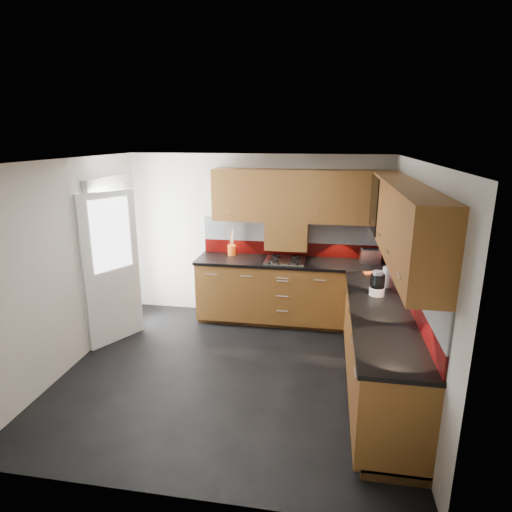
% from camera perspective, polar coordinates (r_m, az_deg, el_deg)
% --- Properties ---
extents(room, '(4.00, 3.80, 2.64)m').
position_cam_1_polar(room, '(4.55, -3.53, 1.19)').
color(room, black).
extents(base_cabinets, '(2.70, 3.20, 0.95)m').
position_cam_1_polar(base_cabinets, '(5.46, 9.49, -8.25)').
color(base_cabinets, brown).
rests_on(base_cabinets, room).
extents(countertop, '(2.72, 3.22, 0.04)m').
position_cam_1_polar(countertop, '(5.27, 9.58, -3.51)').
color(countertop, black).
rests_on(countertop, base_cabinets).
extents(backsplash, '(2.70, 3.20, 0.54)m').
position_cam_1_polar(backsplash, '(5.41, 12.09, 0.06)').
color(backsplash, '#660A09').
rests_on(backsplash, countertop).
extents(upper_cabinets, '(2.50, 3.20, 0.72)m').
position_cam_1_polar(upper_cabinets, '(5.13, 12.02, 6.42)').
color(upper_cabinets, brown).
rests_on(upper_cabinets, room).
extents(extractor_hood, '(0.60, 0.33, 0.40)m').
position_cam_1_polar(extractor_hood, '(6.10, 4.11, 2.81)').
color(extractor_hood, brown).
rests_on(extractor_hood, room).
extents(glass_cabinet, '(0.32, 0.80, 0.66)m').
position_cam_1_polar(glass_cabinet, '(5.45, 17.01, 6.89)').
color(glass_cabinet, black).
rests_on(glass_cabinet, room).
extents(back_door, '(0.42, 1.19, 2.04)m').
position_cam_1_polar(back_door, '(5.97, -18.66, -0.72)').
color(back_door, white).
rests_on(back_door, room).
extents(gas_hob, '(0.56, 0.49, 0.04)m').
position_cam_1_polar(gas_hob, '(6.02, 3.89, -0.56)').
color(gas_hob, silver).
rests_on(gas_hob, countertop).
extents(utensil_pot, '(0.12, 0.12, 0.43)m').
position_cam_1_polar(utensil_pot, '(6.30, -3.23, 0.96)').
color(utensil_pot, '#D45313').
rests_on(utensil_pot, countertop).
extents(toaster, '(0.28, 0.18, 0.20)m').
position_cam_1_polar(toaster, '(6.13, 15.00, 0.00)').
color(toaster, silver).
rests_on(toaster, countertop).
extents(food_processor, '(0.17, 0.17, 0.28)m').
position_cam_1_polar(food_processor, '(4.89, 15.86, -3.65)').
color(food_processor, white).
rests_on(food_processor, countertop).
extents(paper_towel, '(0.14, 0.14, 0.24)m').
position_cam_1_polar(paper_towel, '(5.20, 17.10, -2.68)').
color(paper_towel, white).
rests_on(paper_towel, countertop).
extents(orange_cloth, '(0.17, 0.15, 0.01)m').
position_cam_1_polar(orange_cloth, '(5.65, 14.88, -2.23)').
color(orange_cloth, '#E34D19').
rests_on(orange_cloth, countertop).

